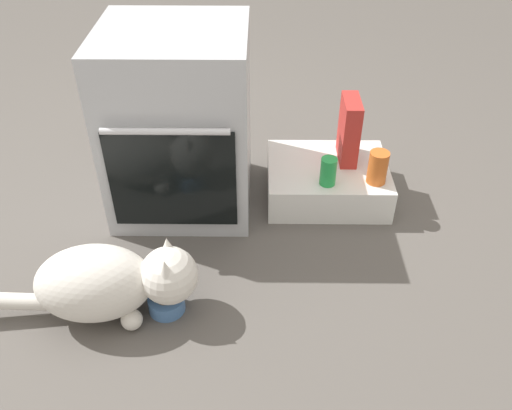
{
  "coord_description": "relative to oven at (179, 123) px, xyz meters",
  "views": [
    {
      "loc": [
        0.32,
        -1.54,
        1.45
      ],
      "look_at": [
        0.3,
        -0.02,
        0.25
      ],
      "focal_mm": 37.68,
      "sensor_mm": 36.0,
      "label": 1
    }
  ],
  "objects": [
    {
      "name": "ground",
      "position": [
        0.01,
        -0.35,
        -0.38
      ],
      "size": [
        8.0,
        8.0,
        0.0
      ],
      "primitive_type": "plane",
      "color": "#56514C"
    },
    {
      "name": "soda_can",
      "position": [
        0.6,
        -0.1,
        -0.16
      ],
      "size": [
        0.07,
        0.07,
        0.12
      ],
      "primitive_type": "cylinder",
      "color": "green",
      "rests_on": "pantry_cabinet"
    },
    {
      "name": "food_bowl",
      "position": [
        0.01,
        -0.64,
        -0.34
      ],
      "size": [
        0.13,
        0.13,
        0.08
      ],
      "color": "#4C7AB7",
      "rests_on": "ground"
    },
    {
      "name": "pantry_cabinet",
      "position": [
        0.62,
        0.03,
        -0.3
      ],
      "size": [
        0.52,
        0.42,
        0.15
      ],
      "primitive_type": "cube",
      "color": "white",
      "rests_on": "ground"
    },
    {
      "name": "oven",
      "position": [
        0.0,
        0.0,
        0.0
      ],
      "size": [
        0.56,
        0.58,
        0.75
      ],
      "color": "#B7BABF",
      "rests_on": "ground"
    },
    {
      "name": "cereal_box",
      "position": [
        0.7,
        0.09,
        -0.08
      ],
      "size": [
        0.07,
        0.18,
        0.28
      ],
      "primitive_type": "cube",
      "color": "#B72D28",
      "rests_on": "pantry_cabinet"
    },
    {
      "name": "sauce_jar",
      "position": [
        0.8,
        -0.09,
        -0.15
      ],
      "size": [
        0.08,
        0.08,
        0.14
      ],
      "primitive_type": "cylinder",
      "color": "#D16023",
      "rests_on": "pantry_cabinet"
    },
    {
      "name": "cat",
      "position": [
        -0.17,
        -0.66,
        -0.23
      ],
      "size": [
        0.84,
        0.29,
        0.28
      ],
      "rotation": [
        0.0,
        0.0,
        0.07
      ],
      "color": "silver",
      "rests_on": "ground"
    }
  ]
}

